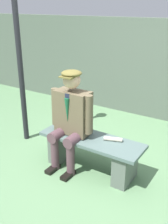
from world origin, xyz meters
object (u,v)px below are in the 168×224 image
(bench, at_px, (91,151))
(lamp_post, at_px, (16,23))
(seated_man, at_px, (71,115))
(rolled_magazine, at_px, (113,139))

(bench, distance_m, lamp_post, 2.12)
(seated_man, distance_m, lamp_post, 1.59)
(bench, relative_size, rolled_magazine, 5.91)
(bench, relative_size, seated_man, 1.04)
(bench, distance_m, seated_man, 0.56)
(bench, bearing_deg, rolled_magazine, -162.19)
(seated_man, bearing_deg, rolled_magazine, -166.00)
(rolled_magazine, bearing_deg, lamp_post, -3.29)
(bench, bearing_deg, seated_man, 10.26)
(bench, height_order, seated_man, seated_man)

